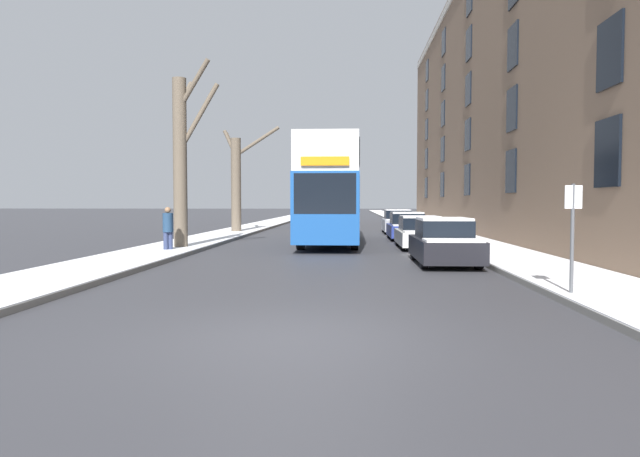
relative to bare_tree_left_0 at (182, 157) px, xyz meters
The scene contains 13 objects.
ground_plane 15.49m from the bare_tree_left_0, 67.98° to the right, with size 320.00×320.00×0.00m, color #38383D.
sidewalk_left 39.20m from the bare_tree_left_0, 90.68° to the left, with size 2.67×130.00×0.16m.
sidewalk_right 40.92m from the bare_tree_left_0, 73.24° to the left, with size 2.67×130.00×0.16m.
terrace_facade_right 21.03m from the bare_tree_left_0, 31.36° to the left, with size 9.10×49.84×15.69m.
bare_tree_left_0 is the anchor object (origin of this frame).
bare_tree_left_1 11.90m from the bare_tree_left_0, 91.20° to the left, with size 3.58×2.35×6.52m.
double_decker_bus 7.00m from the bare_tree_left_0, 35.81° to the left, with size 2.50×11.12×4.49m.
parked_car_0 10.76m from the bare_tree_left_0, 25.28° to the right, with size 1.74×4.06×1.41m.
parked_car_1 9.97m from the bare_tree_left_0, 10.21° to the left, with size 1.78×4.24×1.32m.
parked_car_2 12.11m from the bare_tree_left_0, 37.12° to the left, with size 1.83×4.04×1.38m.
parked_car_3 16.18m from the bare_tree_left_0, 53.97° to the left, with size 1.75×3.99×1.44m.
pedestrian_left_sidewalk 3.01m from the bare_tree_left_0, 95.15° to the right, with size 0.37×0.37×1.71m.
street_sign_post 15.38m from the bare_tree_left_0, 45.14° to the right, with size 0.32×0.07×2.22m.
Camera 1 is at (0.90, -7.80, 1.87)m, focal length 32.00 mm.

